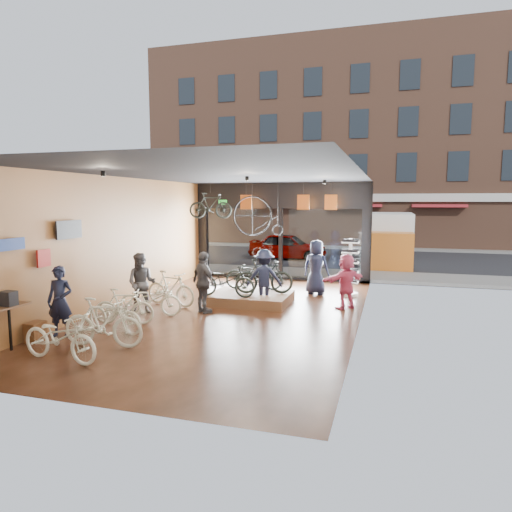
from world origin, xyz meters
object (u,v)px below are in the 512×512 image
at_px(customer_5, 346,281).
at_px(customer_2, 204,282).
at_px(sunglasses_rack, 350,267).
at_px(floor_bike_5, 171,288).
at_px(display_bike_mid, 264,276).
at_px(customer_4, 316,267).
at_px(hung_bike, 210,206).
at_px(floor_bike_1, 103,322).
at_px(floor_bike_3, 124,306).
at_px(display_bike_right, 254,274).
at_px(customer_0, 60,301).
at_px(box_truck, 390,240).
at_px(penny_farthing, 260,217).
at_px(display_bike_left, 226,281).
at_px(floor_bike_2, 115,314).
at_px(display_platform, 250,298).
at_px(customer_3, 264,277).
at_px(customer_1, 142,283).
at_px(floor_bike_0, 60,337).
at_px(street_car, 288,246).
at_px(floor_bike_4, 150,299).

bearing_deg(customer_5, customer_2, -23.80).
bearing_deg(customer_2, sunglasses_rack, -100.47).
distance_m(floor_bike_5, display_bike_mid, 2.82).
bearing_deg(customer_4, hung_bike, -1.99).
height_order(floor_bike_1, hung_bike, hung_bike).
relative_size(floor_bike_3, display_bike_right, 0.84).
bearing_deg(customer_0, display_bike_mid, 42.28).
bearing_deg(floor_bike_3, customer_5, -69.76).
height_order(box_truck, customer_2, box_truck).
bearing_deg(customer_2, penny_farthing, -57.78).
distance_m(box_truck, floor_bike_5, 12.27).
xyz_separation_m(display_bike_left, customer_5, (3.41, 0.76, 0.02)).
relative_size(floor_bike_1, floor_bike_2, 1.06).
bearing_deg(hung_bike, sunglasses_rack, -112.86).
xyz_separation_m(box_truck, floor_bike_1, (-5.75, -14.49, -0.71)).
bearing_deg(display_bike_mid, display_platform, 87.36).
xyz_separation_m(display_bike_left, customer_4, (2.26, 2.55, 0.13)).
distance_m(customer_3, customer_4, 2.33).
bearing_deg(customer_0, hung_bike, 74.10).
xyz_separation_m(customer_1, hung_bike, (0.11, 4.82, 2.09)).
xyz_separation_m(floor_bike_0, floor_bike_3, (-0.30, 2.68, -0.01)).
xyz_separation_m(box_truck, customer_3, (-3.54, -9.64, -0.42)).
xyz_separation_m(display_bike_right, customer_2, (-0.79, -2.18, 0.08)).
xyz_separation_m(customer_2, sunglasses_rack, (3.67, 3.52, 0.08)).
bearing_deg(floor_bike_3, floor_bike_5, -16.84).
relative_size(street_car, floor_bike_2, 2.45).
bearing_deg(penny_farthing, floor_bike_3, -105.46).
bearing_deg(customer_5, box_truck, -144.74).
xyz_separation_m(floor_bike_5, display_platform, (2.16, 1.00, -0.37)).
distance_m(floor_bike_0, customer_3, 6.35).
bearing_deg(customer_4, display_bike_right, 45.62).
height_order(floor_bike_4, customer_5, customer_5).
height_order(display_platform, display_bike_mid, display_bike_mid).
bearing_deg(sunglasses_rack, penny_farthing, 159.63).
bearing_deg(floor_bike_0, penny_farthing, -2.16).
distance_m(display_bike_left, sunglasses_rack, 4.26).
bearing_deg(penny_farthing, customer_3, -71.91).
distance_m(box_truck, floor_bike_4, 13.34).
relative_size(sunglasses_rack, hung_bike, 1.19).
xyz_separation_m(display_bike_right, customer_3, (0.53, -0.70, 0.05)).
distance_m(floor_bike_3, customer_1, 1.25).
bearing_deg(display_bike_mid, street_car, -7.78).
height_order(street_car, floor_bike_0, street_car).
xyz_separation_m(floor_bike_1, floor_bike_3, (-0.58, 1.70, -0.07)).
relative_size(box_truck, floor_bike_0, 3.50).
bearing_deg(display_platform, customer_0, -124.85).
bearing_deg(display_bike_left, penny_farthing, 2.58).
bearing_deg(customer_4, display_platform, 58.39).
distance_m(box_truck, customer_3, 10.28).
bearing_deg(customer_4, customer_2, 63.34).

